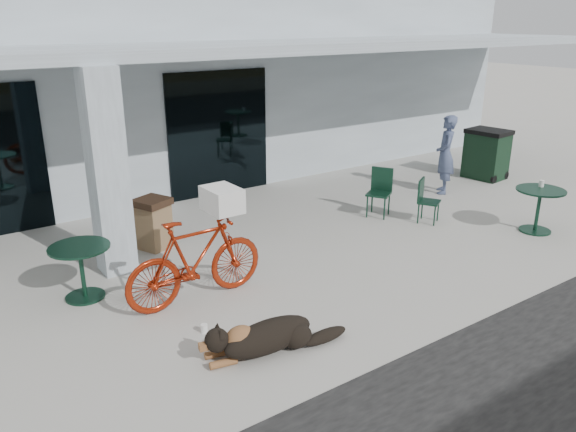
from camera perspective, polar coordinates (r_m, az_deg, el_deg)
ground at (r=7.97m, az=-0.98°, el=-8.53°), size 80.00×80.00×0.00m
building at (r=14.94m, az=-20.08°, el=12.63°), size 22.00×7.00×4.50m
storefront_glass_right at (r=12.47m, az=-7.04°, el=8.30°), size 2.40×0.06×2.70m
column at (r=8.77m, az=-17.85°, el=4.13°), size 0.50×0.50×3.12m
overhang at (r=10.24m, az=-12.91°, el=16.05°), size 22.00×2.80×0.18m
bicycle at (r=7.80m, az=-9.37°, el=-4.42°), size 2.06×0.62×1.23m
laundry_basket at (r=7.72m, az=-6.72°, el=1.68°), size 0.43×0.57×0.33m
dog at (r=6.75m, az=-1.98°, el=-11.96°), size 1.42×0.72×0.45m
cup_near_dog at (r=7.27m, az=-8.51°, el=-11.23°), size 0.11×0.11×0.11m
cafe_table_near at (r=8.37m, az=-20.17°, el=-5.39°), size 0.88×0.88×0.78m
cafe_table_far at (r=11.26m, az=24.04°, el=0.51°), size 0.88×0.88×0.81m
cafe_chair_far_a at (r=11.08m, az=14.15°, el=1.47°), size 0.54×0.55×0.85m
cafe_chair_far_b at (r=11.22m, az=9.21°, el=2.31°), size 0.63×0.61×0.95m
person at (r=12.99m, az=15.70°, el=6.02°), size 0.74×0.75×1.75m
cup_on_table at (r=11.30m, az=24.36°, el=3.02°), size 0.09×0.09×0.12m
trash_receptacle at (r=9.81m, az=-13.51°, el=-0.74°), size 0.68×0.68×0.88m
wheeled_bin at (r=14.61m, az=19.51°, el=5.96°), size 0.84×1.01×1.20m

